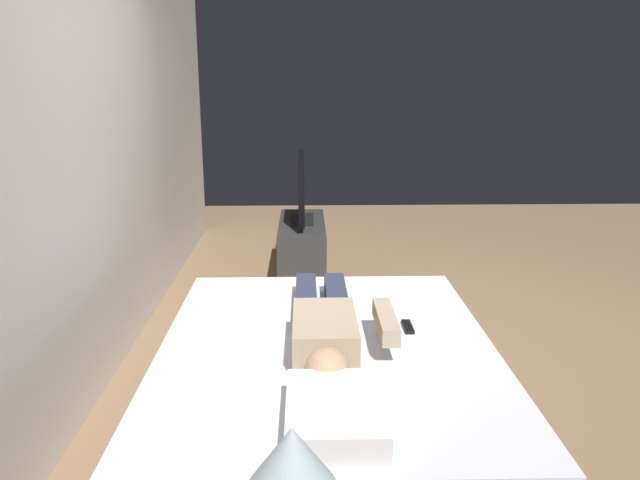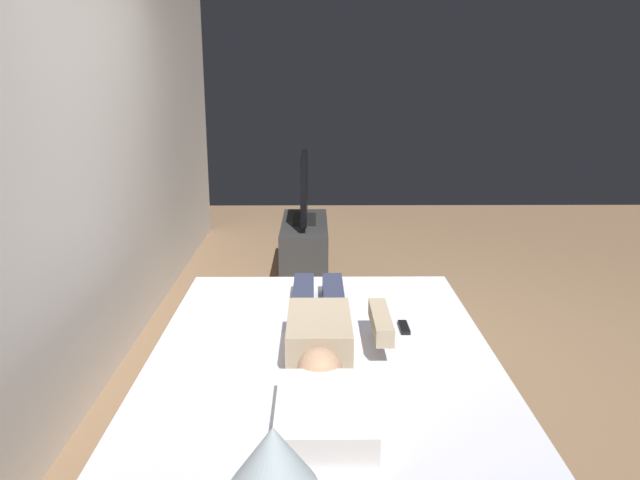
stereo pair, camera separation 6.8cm
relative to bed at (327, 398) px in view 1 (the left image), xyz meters
The scene contains 9 objects.
ground_plane 0.88m from the bed, 18.99° to the right, with size 10.00×10.00×0.00m, color #8C6B4C.
back_wall 2.10m from the bed, 47.48° to the left, with size 6.40×0.10×2.80m, color silver.
bed is the anchor object (origin of this frame).
pillow 0.80m from the bed, behind, with size 0.48×0.34×0.12m, color white.
person 0.36m from the bed, ahead, with size 1.26×0.46×0.18m.
remote 0.53m from the bed, 65.99° to the right, with size 0.15×0.04×0.02m, color black.
tv_stand 2.66m from the bed, ahead, with size 1.10×0.40×0.50m, color #2D2D2D.
tv 2.71m from the bed, ahead, with size 0.88×0.20×0.59m.
lamp 1.47m from the bed, behind, with size 0.22×0.22×0.42m.
Camera 1 is at (-3.45, 0.37, 1.75)m, focal length 34.78 mm.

